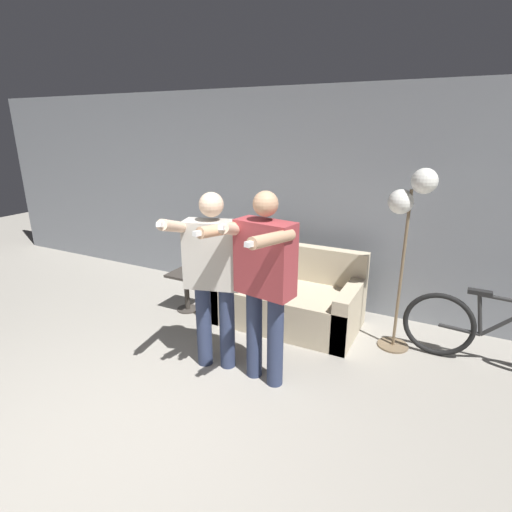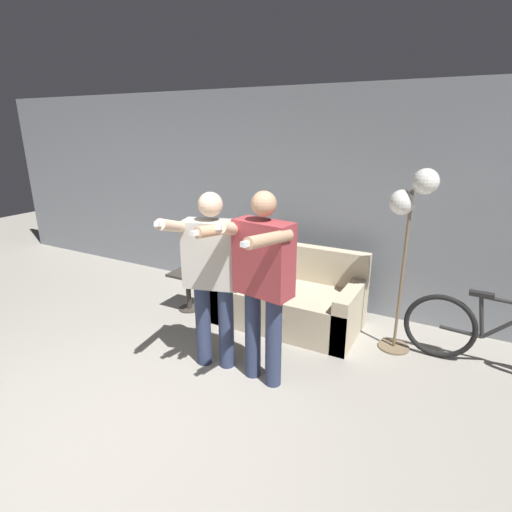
% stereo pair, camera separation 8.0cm
% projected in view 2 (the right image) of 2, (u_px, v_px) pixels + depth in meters
% --- Properties ---
extents(ground_plane, '(16.00, 16.00, 0.00)m').
position_uv_depth(ground_plane, '(74.00, 454.00, 2.75)').
color(ground_plane, gray).
extents(wall_back, '(10.00, 0.05, 2.60)m').
position_uv_depth(wall_back, '(277.00, 197.00, 5.03)').
color(wall_back, gray).
rests_on(wall_back, ground_plane).
extents(couch, '(1.61, 0.85, 0.84)m').
position_uv_depth(couch, '(288.00, 300.00, 4.54)').
color(couch, beige).
rests_on(couch, ground_plane).
extents(person_left, '(0.68, 0.77, 1.64)m').
position_uv_depth(person_left, '(212.00, 269.00, 3.49)').
color(person_left, '#2D3856').
rests_on(person_left, ground_plane).
extents(person_right, '(0.63, 0.74, 1.68)m').
position_uv_depth(person_right, '(262.00, 276.00, 3.26)').
color(person_right, '#2D3856').
rests_on(person_right, ground_plane).
extents(cat, '(0.40, 0.14, 0.17)m').
position_uv_depth(cat, '(285.00, 236.00, 4.70)').
color(cat, '#B7AD9E').
rests_on(cat, couch).
extents(floor_lamp, '(0.41, 0.31, 1.81)m').
position_uv_depth(floor_lamp, '(411.00, 208.00, 3.62)').
color(floor_lamp, '#756047').
rests_on(floor_lamp, ground_plane).
extents(side_table, '(0.37, 0.37, 0.49)m').
position_uv_depth(side_table, '(188.00, 283.00, 4.83)').
color(side_table, '#38332D').
rests_on(side_table, ground_plane).
extents(cup, '(0.07, 0.07, 0.08)m').
position_uv_depth(cup, '(192.00, 268.00, 4.80)').
color(cup, '#3D6693').
rests_on(cup, side_table).
extents(bicycle, '(1.60, 0.07, 0.74)m').
position_uv_depth(bicycle, '(497.00, 337.00, 3.60)').
color(bicycle, black).
rests_on(bicycle, ground_plane).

